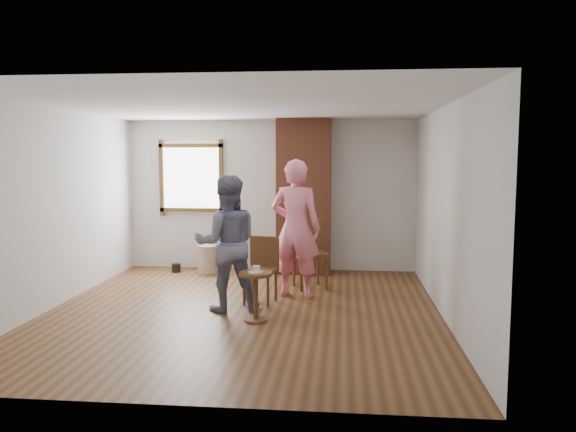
{
  "coord_description": "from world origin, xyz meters",
  "views": [
    {
      "loc": [
        1.26,
        -6.93,
        1.98
      ],
      "look_at": [
        0.5,
        0.8,
        1.15
      ],
      "focal_mm": 35.0,
      "sensor_mm": 36.0,
      "label": 1
    }
  ],
  "objects_px": {
    "man": "(227,243)",
    "person_pink": "(296,228)",
    "stoneware_crock": "(208,259)",
    "dining_chair_right": "(308,249)",
    "side_table": "(256,288)",
    "dining_chair_left": "(262,266)"
  },
  "relations": [
    {
      "from": "man",
      "to": "person_pink",
      "type": "xyz_separation_m",
      "value": [
        0.82,
        0.79,
        0.1
      ]
    },
    {
      "from": "stoneware_crock",
      "to": "dining_chair_right",
      "type": "bearing_deg",
      "value": -26.73
    },
    {
      "from": "dining_chair_right",
      "to": "person_pink",
      "type": "xyz_separation_m",
      "value": [
        -0.14,
        -0.6,
        0.39
      ]
    },
    {
      "from": "stoneware_crock",
      "to": "person_pink",
      "type": "relative_size",
      "value": 0.24
    },
    {
      "from": "side_table",
      "to": "man",
      "type": "relative_size",
      "value": 0.34
    },
    {
      "from": "stoneware_crock",
      "to": "dining_chair_left",
      "type": "bearing_deg",
      "value": -56.81
    },
    {
      "from": "dining_chair_right",
      "to": "person_pink",
      "type": "bearing_deg",
      "value": -124.37
    },
    {
      "from": "stoneware_crock",
      "to": "dining_chair_right",
      "type": "height_order",
      "value": "dining_chair_right"
    },
    {
      "from": "stoneware_crock",
      "to": "dining_chair_left",
      "type": "distance_m",
      "value": 2.19
    },
    {
      "from": "side_table",
      "to": "person_pink",
      "type": "relative_size",
      "value": 0.31
    },
    {
      "from": "stoneware_crock",
      "to": "dining_chair_right",
      "type": "xyz_separation_m",
      "value": [
        1.76,
        -0.89,
        0.34
      ]
    },
    {
      "from": "side_table",
      "to": "stoneware_crock",
      "type": "bearing_deg",
      "value": 114.52
    },
    {
      "from": "stoneware_crock",
      "to": "man",
      "type": "xyz_separation_m",
      "value": [
        0.81,
        -2.27,
        0.64
      ]
    },
    {
      "from": "stoneware_crock",
      "to": "man",
      "type": "bearing_deg",
      "value": -70.45
    },
    {
      "from": "dining_chair_right",
      "to": "stoneware_crock",
      "type": "bearing_deg",
      "value": 132.14
    },
    {
      "from": "dining_chair_left",
      "to": "side_table",
      "type": "height_order",
      "value": "dining_chair_left"
    },
    {
      "from": "side_table",
      "to": "person_pink",
      "type": "distance_m",
      "value": 1.42
    },
    {
      "from": "dining_chair_left",
      "to": "man",
      "type": "height_order",
      "value": "man"
    },
    {
      "from": "stoneware_crock",
      "to": "man",
      "type": "distance_m",
      "value": 2.49
    },
    {
      "from": "dining_chair_left",
      "to": "dining_chair_right",
      "type": "bearing_deg",
      "value": 69.53
    },
    {
      "from": "side_table",
      "to": "man",
      "type": "xyz_separation_m",
      "value": [
        -0.44,
        0.46,
        0.47
      ]
    },
    {
      "from": "dining_chair_left",
      "to": "person_pink",
      "type": "relative_size",
      "value": 0.46
    }
  ]
}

